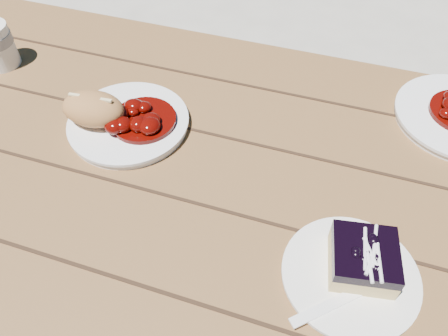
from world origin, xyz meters
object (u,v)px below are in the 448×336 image
(main_plate, at_px, (129,123))
(dessert_plate, at_px, (350,276))
(bread_roll, at_px, (93,109))
(blueberry_cake, at_px, (363,259))
(picnic_table, at_px, (102,189))

(main_plate, distance_m, dessert_plate, 0.48)
(bread_roll, xyz_separation_m, blueberry_cake, (0.51, -0.15, -0.01))
(picnic_table, height_order, bread_roll, bread_roll)
(picnic_table, relative_size, bread_roll, 17.03)
(dessert_plate, bearing_deg, bread_roll, 161.50)
(picnic_table, relative_size, blueberry_cake, 19.32)
(picnic_table, xyz_separation_m, blueberry_cake, (0.52, -0.12, 0.20))
(main_plate, height_order, bread_roll, bread_roll)
(dessert_plate, bearing_deg, blueberry_cake, 56.31)
(blueberry_cake, bearing_deg, main_plate, 149.54)
(picnic_table, bearing_deg, bread_roll, 63.03)
(bread_roll, bearing_deg, dessert_plate, -18.50)
(picnic_table, xyz_separation_m, bread_roll, (0.02, 0.03, 0.21))
(picnic_table, relative_size, dessert_plate, 10.48)
(blueberry_cake, bearing_deg, bread_roll, 153.69)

